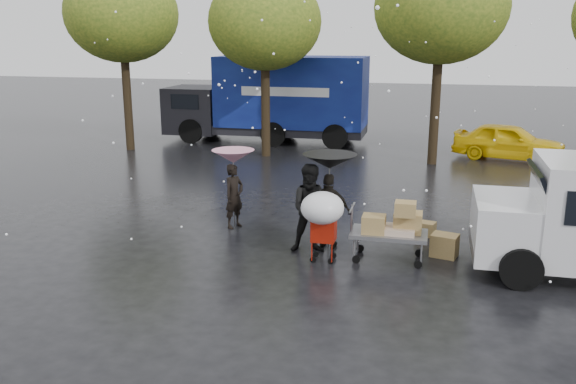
% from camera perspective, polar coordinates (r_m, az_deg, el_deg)
% --- Properties ---
extents(ground, '(90.00, 90.00, 0.00)m').
position_cam_1_polar(ground, '(12.46, 1.13, -6.09)').
color(ground, black).
rests_on(ground, ground).
extents(person_pink, '(0.56, 0.65, 1.50)m').
position_cam_1_polar(person_pink, '(14.17, -5.06, -0.38)').
color(person_pink, black).
rests_on(person_pink, ground).
extents(person_middle, '(1.04, 0.89, 1.86)m').
position_cam_1_polar(person_middle, '(12.49, 2.27, -1.57)').
color(person_middle, black).
rests_on(person_middle, ground).
extents(person_black, '(0.97, 0.48, 1.60)m').
position_cam_1_polar(person_black, '(12.80, 3.84, -1.79)').
color(person_black, black).
rests_on(person_black, ground).
extents(umbrella_pink, '(0.98, 0.98, 1.84)m').
position_cam_1_polar(umbrella_pink, '(13.96, -5.15, 3.33)').
color(umbrella_pink, '#4C4C4C').
rests_on(umbrella_pink, ground).
extents(umbrella_black, '(1.13, 1.13, 2.01)m').
position_cam_1_polar(umbrella_black, '(12.54, 3.92, 2.88)').
color(umbrella_black, '#4C4C4C').
rests_on(umbrella_black, ground).
extents(vendor_cart, '(1.52, 0.80, 1.27)m').
position_cam_1_polar(vendor_cart, '(12.22, 9.85, -3.14)').
color(vendor_cart, slate).
rests_on(vendor_cart, ground).
extents(shopping_cart, '(0.84, 0.84, 1.46)m').
position_cam_1_polar(shopping_cart, '(11.81, 3.26, -1.85)').
color(shopping_cart, '#A61809').
rests_on(shopping_cart, ground).
extents(blue_truck, '(8.30, 2.60, 3.50)m').
position_cam_1_polar(blue_truck, '(25.40, -1.48, 8.66)').
color(blue_truck, navy).
rests_on(blue_truck, ground).
extents(box_ground_near, '(0.60, 0.53, 0.46)m').
position_cam_1_polar(box_ground_near, '(12.83, 14.43, -4.86)').
color(box_ground_near, olive).
rests_on(box_ground_near, ground).
extents(box_ground_far, '(0.47, 0.41, 0.31)m').
position_cam_1_polar(box_ground_far, '(14.04, 12.77, -3.37)').
color(box_ground_far, olive).
rests_on(box_ground_far, ground).
extents(yellow_taxi, '(4.10, 2.45, 1.31)m').
position_cam_1_polar(yellow_taxi, '(23.22, 19.96, 4.47)').
color(yellow_taxi, yellow).
rests_on(yellow_taxi, ground).
extents(tree_row, '(21.60, 4.40, 7.12)m').
position_cam_1_polar(tree_row, '(21.60, 5.91, 16.21)').
color(tree_row, black).
rests_on(tree_row, ground).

